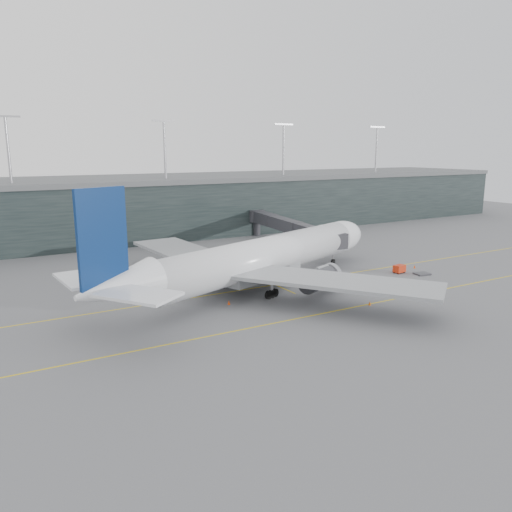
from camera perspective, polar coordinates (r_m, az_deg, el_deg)
ground at (r=85.20m, az=-2.09°, el=-3.14°), size 320.00×320.00×0.00m
taxiline_a at (r=81.80m, az=-0.78°, el=-3.77°), size 160.00×0.25×0.02m
taxiline_b at (r=68.89m, az=5.75°, el=-6.92°), size 160.00×0.25×0.02m
taxiline_lead_main at (r=104.77m, az=-4.77°, el=-0.27°), size 0.25×60.00×0.02m
terminal at (r=137.05m, az=-13.55°, el=5.59°), size 240.00×36.00×29.00m
main_aircraft at (r=81.24m, az=0.71°, el=-0.18°), size 62.69×57.87×18.19m
jet_bridge at (r=117.35m, az=2.66°, el=3.62°), size 8.96×44.61×6.80m
gse_cart at (r=95.71m, az=16.06°, el=-1.39°), size 2.36×1.68×1.49m
baggage_dolly at (r=95.92m, az=18.45°, el=-1.93°), size 2.92×2.49×0.26m
uld_a at (r=92.24m, az=-8.29°, el=-1.38°), size 2.38×1.97×2.04m
uld_b at (r=92.97m, az=-7.18°, el=-1.27°), size 2.68×2.46×1.97m
uld_c at (r=94.95m, az=-4.40°, el=-0.90°), size 2.33×1.90×2.05m
cone_nose at (r=100.39m, az=17.67°, el=-1.17°), size 0.40×0.40×0.64m
cone_wing_stbd at (r=75.24m, az=12.87°, el=-5.28°), size 0.39×0.39×0.62m
cone_wing_port at (r=97.89m, az=-0.03°, el=-0.91°), size 0.42×0.42×0.67m
cone_tail at (r=73.69m, az=-3.12°, el=-5.33°), size 0.42×0.42×0.67m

